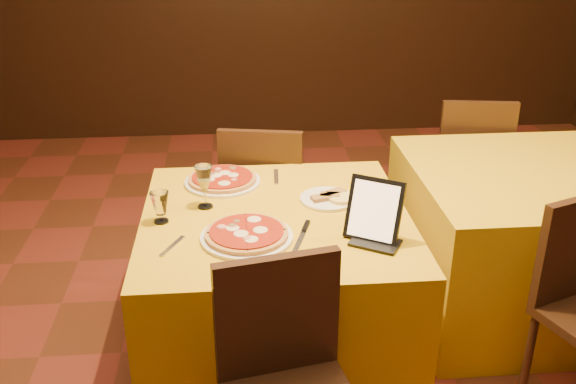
{
  "coord_description": "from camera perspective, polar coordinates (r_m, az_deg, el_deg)",
  "views": [
    {
      "loc": [
        -0.18,
        -2.04,
        1.93
      ],
      "look_at": [
        0.02,
        0.3,
        0.86
      ],
      "focal_mm": 40.0,
      "sensor_mm": 36.0,
      "label": 1
    }
  ],
  "objects": [
    {
      "name": "tablet",
      "position": [
        2.44,
        7.67,
        -1.59
      ],
      "size": [
        0.23,
        0.19,
        0.24
      ],
      "primitive_type": "cube",
      "rotation": [
        -0.35,
        0.0,
        -0.54
      ],
      "color": "black",
      "rests_on": "main_table"
    },
    {
      "name": "main_table",
      "position": [
        2.84,
        -1.05,
        -8.81
      ],
      "size": [
        1.1,
        1.1,
        0.75
      ],
      "primitive_type": "cube",
      "color": "gold",
      "rests_on": "floor"
    },
    {
      "name": "chair_side_far",
      "position": [
        4.08,
        15.51,
        2.37
      ],
      "size": [
        0.49,
        0.49,
        0.91
      ],
      "primitive_type": null,
      "rotation": [
        0.0,
        0.0,
        2.99
      ],
      "color": "black",
      "rests_on": "floor"
    },
    {
      "name": "fork_near",
      "position": [
        2.45,
        -10.23,
        -4.75
      ],
      "size": [
        0.09,
        0.15,
        0.01
      ],
      "primitive_type": "cube",
      "rotation": [
        0.0,
        0.0,
        1.11
      ],
      "color": "#ABA9B0",
      "rests_on": "main_table"
    },
    {
      "name": "side_table",
      "position": [
        3.44,
        19.83,
        -4.04
      ],
      "size": [
        1.1,
        1.1,
        0.75
      ],
      "primitive_type": "cube",
      "color": "gold",
      "rests_on": "floor"
    },
    {
      "name": "wine_glass",
      "position": [
        2.7,
        -7.44,
        0.48
      ],
      "size": [
        0.08,
        0.08,
        0.19
      ],
      "primitive_type": null,
      "rotation": [
        0.0,
        0.0,
        -0.35
      ],
      "color": "#E5E783",
      "rests_on": "main_table"
    },
    {
      "name": "pizza_far",
      "position": [
        2.95,
        -5.85,
        1.05
      ],
      "size": [
        0.35,
        0.35,
        0.03
      ],
      "rotation": [
        0.0,
        0.0,
        -0.3
      ],
      "color": "white",
      "rests_on": "main_table"
    },
    {
      "name": "knife",
      "position": [
        2.47,
        1.2,
        -4.05
      ],
      "size": [
        0.1,
        0.24,
        0.01
      ],
      "primitive_type": "cube",
      "rotation": [
        0.0,
        0.0,
        1.25
      ],
      "color": "#A7A6AD",
      "rests_on": "main_table"
    },
    {
      "name": "chair_main_far",
      "position": [
        3.48,
        -1.98,
        -0.61
      ],
      "size": [
        0.43,
        0.43,
        0.91
      ],
      "primitive_type": null,
      "rotation": [
        0.0,
        0.0,
        2.96
      ],
      "color": "black",
      "rests_on": "floor"
    },
    {
      "name": "fork_far",
      "position": [
        3.0,
        -1.06,
        1.36
      ],
      "size": [
        0.03,
        0.18,
        0.01
      ],
      "primitive_type": "cube",
      "rotation": [
        0.0,
        0.0,
        1.52
      ],
      "color": "#B6B6BD",
      "rests_on": "main_table"
    },
    {
      "name": "cutlet_dish",
      "position": [
        2.77,
        3.54,
        -0.52
      ],
      "size": [
        0.24,
        0.24,
        0.03
      ],
      "rotation": [
        0.0,
        0.0,
        0.39
      ],
      "color": "white",
      "rests_on": "main_table"
    },
    {
      "name": "pizza_near",
      "position": [
        2.46,
        -3.7,
        -3.84
      ],
      "size": [
        0.36,
        0.36,
        0.03
      ],
      "rotation": [
        0.0,
        0.0,
        -0.16
      ],
      "color": "white",
      "rests_on": "main_table"
    },
    {
      "name": "water_glass",
      "position": [
        2.61,
        -11.29,
        -1.34
      ],
      "size": [
        0.08,
        0.08,
        0.13
      ],
      "primitive_type": null,
      "rotation": [
        0.0,
        0.0,
        -0.05
      ],
      "color": "white",
      "rests_on": "main_table"
    }
  ]
}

